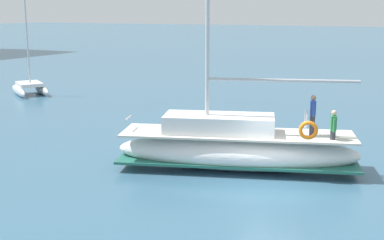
# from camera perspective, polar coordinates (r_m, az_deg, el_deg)

# --- Properties ---
(ground_plane) EXTENTS (400.00, 400.00, 0.00)m
(ground_plane) POSITION_cam_1_polar(r_m,az_deg,el_deg) (18.38, 8.93, -7.62)
(ground_plane) COLOR #38607A
(main_sailboat) EXTENTS (5.41, 9.86, 12.15)m
(main_sailboat) POSITION_cam_1_polar(r_m,az_deg,el_deg) (20.15, 4.86, -3.04)
(main_sailboat) COLOR white
(main_sailboat) RESTS_ON ground
(moored_sloop_near) EXTENTS (4.18, 4.81, 7.15)m
(moored_sloop_near) POSITION_cam_1_polar(r_m,az_deg,el_deg) (40.10, -17.86, 3.53)
(moored_sloop_near) COLOR white
(moored_sloop_near) RESTS_ON ground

